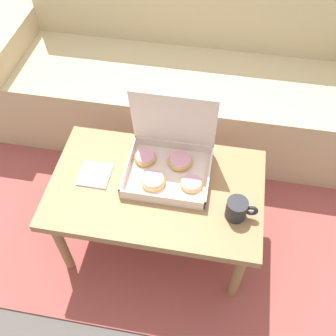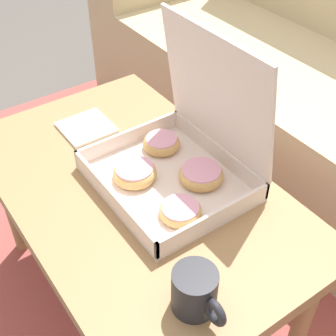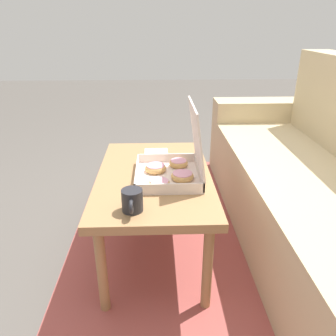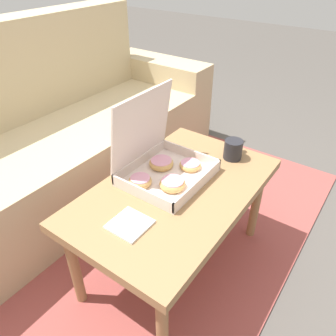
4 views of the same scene
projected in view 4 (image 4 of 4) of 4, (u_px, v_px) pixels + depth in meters
ground_plane at (153, 251)px, 1.69m from camera, size 12.00×12.00×0.00m
area_rug at (111, 227)px, 1.84m from camera, size 2.50×1.84×0.01m
couch at (43, 149)px, 1.88m from camera, size 2.38×0.77×1.00m
coffee_table at (176, 198)px, 1.39m from camera, size 0.93×0.57×0.48m
pastry_box at (161, 164)px, 1.40m from camera, size 0.36×0.32×0.36m
coffee_mug at (233, 149)px, 1.53m from camera, size 0.13×0.09×0.09m
napkin_stack at (130, 224)px, 1.18m from camera, size 0.13×0.13×0.01m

